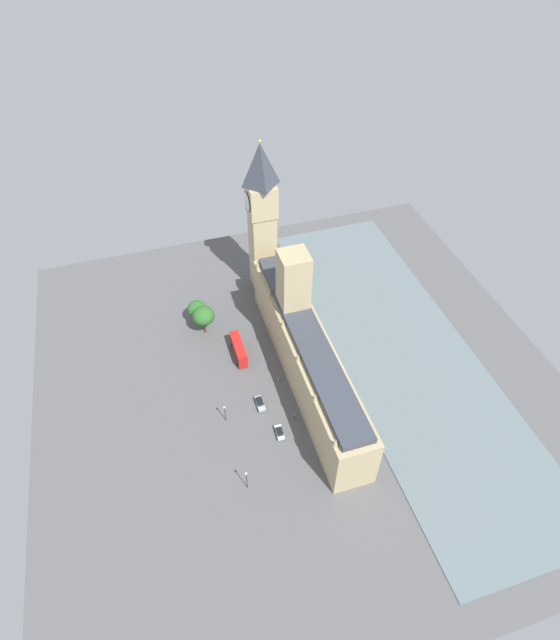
% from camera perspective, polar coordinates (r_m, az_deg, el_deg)
% --- Properties ---
extents(ground_plane, '(136.70, 136.70, 0.00)m').
position_cam_1_polar(ground_plane, '(136.72, 2.13, -6.58)').
color(ground_plane, '#565659').
extents(river_thames, '(37.72, 123.03, 0.25)m').
position_cam_1_polar(river_thames, '(146.46, 13.69, -3.55)').
color(river_thames, slate).
rests_on(river_thames, ground).
extents(parliament_building, '(10.36, 66.70, 32.53)m').
position_cam_1_polar(parliament_building, '(130.95, 2.84, -3.34)').
color(parliament_building, tan).
rests_on(parliament_building, ground).
extents(clock_tower, '(8.05, 8.05, 48.68)m').
position_cam_1_polar(clock_tower, '(147.66, -2.07, 11.46)').
color(clock_tower, tan).
rests_on(clock_tower, ground).
extents(double_decker_bus_far_end, '(2.73, 10.52, 4.75)m').
position_cam_1_polar(double_decker_bus_far_end, '(140.19, -4.71, -3.30)').
color(double_decker_bus_far_end, red).
rests_on(double_decker_bus_far_end, ground).
extents(car_silver_opposite_hall, '(1.94, 4.60, 1.74)m').
position_cam_1_polar(car_silver_opposite_hall, '(130.82, -2.29, -9.37)').
color(car_silver_opposite_hall, '#B7B7BC').
rests_on(car_silver_opposite_hall, ground).
extents(car_white_corner, '(2.00, 4.12, 1.74)m').
position_cam_1_polar(car_white_corner, '(125.99, -0.05, -12.57)').
color(car_white_corner, silver).
rests_on(car_white_corner, ground).
extents(pedestrian_midblock, '(0.47, 0.58, 1.56)m').
position_cam_1_polar(pedestrian_midblock, '(128.69, 1.64, -10.86)').
color(pedestrian_midblock, '#336B60').
rests_on(pedestrian_midblock, ground).
extents(pedestrian_under_trees, '(0.65, 0.68, 1.63)m').
position_cam_1_polar(pedestrian_under_trees, '(135.42, -0.17, -6.74)').
color(pedestrian_under_trees, gray).
rests_on(pedestrian_under_trees, ground).
extents(plane_tree_kerbside, '(6.32, 6.32, 9.46)m').
position_cam_1_polar(plane_tree_kerbside, '(144.48, -8.66, 0.48)').
color(plane_tree_kerbside, brown).
rests_on(plane_tree_kerbside, ground).
extents(plane_tree_near_tower, '(5.53, 5.53, 8.12)m').
position_cam_1_polar(plane_tree_near_tower, '(148.22, -9.37, 1.25)').
color(plane_tree_near_tower, brown).
rests_on(plane_tree_near_tower, ground).
extents(street_lamp_by_river_gate, '(0.56, 0.56, 6.72)m').
position_cam_1_polar(street_lamp_by_river_gate, '(116.17, -3.82, -17.34)').
color(street_lamp_by_river_gate, black).
rests_on(street_lamp_by_river_gate, ground).
extents(street_lamp_trailing, '(0.56, 0.56, 5.86)m').
position_cam_1_polar(street_lamp_trailing, '(126.20, -6.27, -10.16)').
color(street_lamp_trailing, black).
rests_on(street_lamp_trailing, ground).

